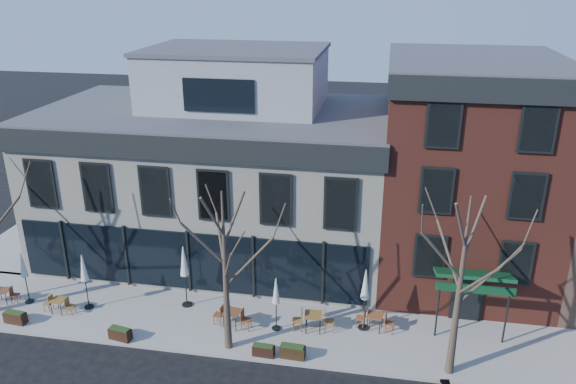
# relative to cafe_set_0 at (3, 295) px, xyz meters

# --- Properties ---
(ground) EXTENTS (120.00, 120.00, 0.00)m
(ground) POSITION_rel_cafe_set_0_xyz_m (8.50, 2.47, -0.57)
(ground) COLOR black
(ground) RESTS_ON ground
(sidewalk_front) EXTENTS (33.50, 4.70, 0.15)m
(sidewalk_front) POSITION_rel_cafe_set_0_xyz_m (11.75, 0.32, -0.49)
(sidewalk_front) COLOR gray
(sidewalk_front) RESTS_ON ground
(sidewalk_side) EXTENTS (4.50, 12.00, 0.15)m
(sidewalk_side) POSITION_rel_cafe_set_0_xyz_m (-2.75, 8.47, -0.49)
(sidewalk_side) COLOR gray
(sidewalk_side) RESTS_ON ground
(corner_building) EXTENTS (18.39, 10.39, 11.10)m
(corner_building) POSITION_rel_cafe_set_0_xyz_m (8.57, 7.54, 4.16)
(corner_building) COLOR silver
(corner_building) RESTS_ON ground
(red_brick_building) EXTENTS (8.20, 11.78, 11.18)m
(red_brick_building) POSITION_rel_cafe_set_0_xyz_m (21.50, 7.45, 5.07)
(red_brick_building) COLOR maroon
(red_brick_building) RESTS_ON ground
(tree_mid) EXTENTS (3.50, 3.55, 7.04)m
(tree_mid) POSITION_rel_cafe_set_0_xyz_m (11.51, -1.43, 3.23)
(tree_mid) COLOR #382B21
(tree_mid) RESTS_ON sidewalk_front
(tree_right) EXTENTS (3.72, 3.77, 7.48)m
(tree_right) POSITION_rel_cafe_set_0_xyz_m (20.51, -1.43, 3.45)
(tree_right) COLOR #382B21
(tree_right) RESTS_ON sidewalk_front
(cafe_set_0) EXTENTS (1.58, 0.71, 0.81)m
(cafe_set_0) POSITION_rel_cafe_set_0_xyz_m (0.00, 0.00, 0.00)
(cafe_set_0) COLOR brown
(cafe_set_0) RESTS_ON sidewalk_front
(cafe_set_1) EXTENTS (1.58, 0.66, 0.83)m
(cafe_set_1) POSITION_rel_cafe_set_0_xyz_m (3.10, -0.31, 0.01)
(cafe_set_1) COLOR brown
(cafe_set_1) RESTS_ON sidewalk_front
(cafe_set_3) EXTENTS (1.83, 0.81, 0.95)m
(cafe_set_3) POSITION_rel_cafe_set_0_xyz_m (11.27, 0.02, 0.07)
(cafe_set_3) COLOR brown
(cafe_set_3) RESTS_ON sidewalk_front
(cafe_set_4) EXTENTS (1.91, 0.82, 0.99)m
(cafe_set_4) POSITION_rel_cafe_set_0_xyz_m (14.84, 0.37, 0.09)
(cafe_set_4) COLOR brown
(cafe_set_4) RESTS_ON sidewalk_front
(cafe_set_5) EXTENTS (1.76, 0.80, 0.91)m
(cafe_set_5) POSITION_rel_cafe_set_0_xyz_m (17.50, 0.92, 0.05)
(cafe_set_5) COLOR brown
(cafe_set_5) RESTS_ON sidewalk_front
(umbrella_0) EXTENTS (0.42, 0.42, 2.62)m
(umbrella_0) POSITION_rel_cafe_set_0_xyz_m (1.17, 0.24, 1.43)
(umbrella_0) COLOR black
(umbrella_0) RESTS_ON sidewalk_front
(umbrella_1) EXTENTS (0.44, 0.44, 2.76)m
(umbrella_1) POSITION_rel_cafe_set_0_xyz_m (4.21, 0.30, 1.53)
(umbrella_1) COLOR black
(umbrella_1) RESTS_ON sidewalk_front
(umbrella_2) EXTENTS (0.50, 0.50, 3.10)m
(umbrella_2) POSITION_rel_cafe_set_0_xyz_m (8.69, 1.30, 1.77)
(umbrella_2) COLOR black
(umbrella_2) RESTS_ON sidewalk_front
(umbrella_3) EXTENTS (0.41, 0.41, 2.56)m
(umbrella_3) POSITION_rel_cafe_set_0_xyz_m (13.23, 0.18, 1.39)
(umbrella_3) COLOR black
(umbrella_3) RESTS_ON sidewalk_front
(umbrella_4) EXTENTS (0.47, 0.47, 2.94)m
(umbrella_4) POSITION_rel_cafe_set_0_xyz_m (17.00, 0.90, 1.66)
(umbrella_4) COLOR black
(umbrella_4) RESTS_ON sidewalk_front
(planter_0) EXTENTS (1.04, 0.50, 0.56)m
(planter_0) POSITION_rel_cafe_set_0_xyz_m (1.60, -1.42, -0.14)
(planter_0) COLOR black
(planter_0) RESTS_ON sidewalk_front
(planter_1) EXTENTS (1.04, 0.57, 0.55)m
(planter_1) POSITION_rel_cafe_set_0_xyz_m (6.78, -1.73, -0.14)
(planter_1) COLOR black
(planter_1) RESTS_ON sidewalk_front
(planter_2) EXTENTS (0.91, 0.40, 0.50)m
(planter_2) POSITION_rel_cafe_set_0_xyz_m (13.08, -1.73, -0.17)
(planter_2) COLOR black
(planter_2) RESTS_ON sidewalk_front
(planter_3) EXTENTS (1.05, 0.47, 0.58)m
(planter_3) POSITION_rel_cafe_set_0_xyz_m (14.27, -1.64, -0.13)
(planter_3) COLOR black
(planter_3) RESTS_ON sidewalk_front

